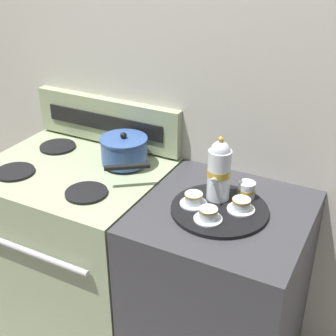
# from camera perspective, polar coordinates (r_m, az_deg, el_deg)

# --- Properties ---
(wall_back) EXTENTS (6.00, 0.05, 2.20)m
(wall_back) POSITION_cam_1_polar(r_m,az_deg,el_deg) (2.03, 0.45, 6.22)
(wall_back) COLOR beige
(wall_back) RESTS_ON ground
(stove) EXTENTS (0.76, 0.64, 0.94)m
(stove) POSITION_cam_1_polar(r_m,az_deg,el_deg) (2.26, -10.63, -10.49)
(stove) COLOR #9EAD84
(stove) RESTS_ON ground
(control_panel) EXTENTS (0.74, 0.05, 0.21)m
(control_panel) POSITION_cam_1_polar(r_m,az_deg,el_deg) (2.16, -7.47, 5.75)
(control_panel) COLOR #9EAD84
(control_panel) RESTS_ON stove
(side_counter) EXTENTS (0.61, 0.61, 0.93)m
(side_counter) POSITION_cam_1_polar(r_m,az_deg,el_deg) (2.00, 6.11, -16.37)
(side_counter) COLOR #38383D
(side_counter) RESTS_ON ground
(saucepan) EXTENTS (0.29, 0.31, 0.14)m
(saucepan) POSITION_cam_1_polar(r_m,az_deg,el_deg) (1.98, -5.36, 2.14)
(saucepan) COLOR #335193
(saucepan) RESTS_ON stove
(serving_tray) EXTENTS (0.35, 0.35, 0.01)m
(serving_tray) POSITION_cam_1_polar(r_m,az_deg,el_deg) (1.70, 6.30, -5.06)
(serving_tray) COLOR black
(serving_tray) RESTS_ON side_counter
(teapot) EXTENTS (0.09, 0.14, 0.25)m
(teapot) POSITION_cam_1_polar(r_m,az_deg,el_deg) (1.69, 6.25, -0.26)
(teapot) COLOR silver
(teapot) RESTS_ON serving_tray
(teacup_left) EXTENTS (0.10, 0.10, 0.05)m
(teacup_left) POSITION_cam_1_polar(r_m,az_deg,el_deg) (1.68, 8.92, -4.44)
(teacup_left) COLOR silver
(teacup_left) RESTS_ON serving_tray
(teacup_right) EXTENTS (0.10, 0.10, 0.05)m
(teacup_right) POSITION_cam_1_polar(r_m,az_deg,el_deg) (1.61, 4.92, -5.63)
(teacup_right) COLOR silver
(teacup_right) RESTS_ON serving_tray
(teacup_front) EXTENTS (0.10, 0.10, 0.05)m
(teacup_front) POSITION_cam_1_polar(r_m,az_deg,el_deg) (1.69, 3.14, -3.80)
(teacup_front) COLOR silver
(teacup_front) RESTS_ON serving_tray
(creamer_jug) EXTENTS (0.07, 0.07, 0.06)m
(creamer_jug) POSITION_cam_1_polar(r_m,az_deg,el_deg) (1.75, 9.57, -2.64)
(creamer_jug) COLOR silver
(creamer_jug) RESTS_ON serving_tray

